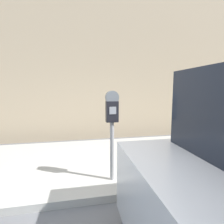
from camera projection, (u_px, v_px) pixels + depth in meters
name	position (u px, v px, depth m)	size (l,w,h in m)	color
sidewalk	(95.00, 161.00, 3.84)	(24.00, 2.80, 0.12)	#ADAAA3
building_facade	(87.00, 55.00, 5.53)	(24.00, 0.30, 5.39)	tan
parking_meter	(112.00, 118.00, 2.80)	(0.21, 0.13, 1.48)	gray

